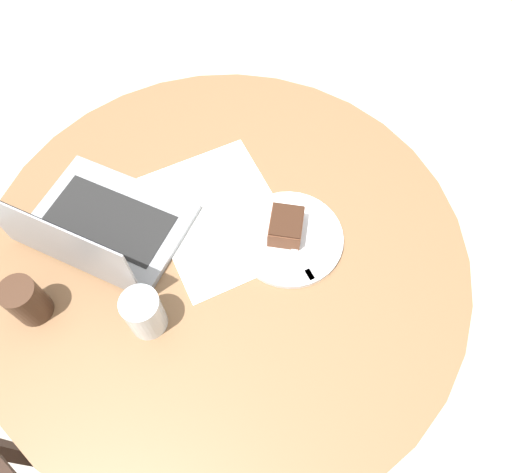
{
  "coord_description": "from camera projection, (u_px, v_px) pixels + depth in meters",
  "views": [
    {
      "loc": [
        0.42,
        -0.28,
        1.7
      ],
      "look_at": [
        0.04,
        0.06,
        0.75
      ],
      "focal_mm": 35.0,
      "sensor_mm": 36.0,
      "label": 1
    }
  ],
  "objects": [
    {
      "name": "ground_plane",
      "position": [
        235.0,
        344.0,
        1.73
      ],
      "size": [
        12.0,
        12.0,
        0.0
      ],
      "primitive_type": "plane",
      "color": "#B7AD9E"
    },
    {
      "name": "dining_table",
      "position": [
        226.0,
        282.0,
        1.25
      ],
      "size": [
        1.08,
        1.08,
        0.71
      ],
      "color": "brown",
      "rests_on": "ground_plane"
    },
    {
      "name": "paper_document",
      "position": [
        219.0,
        215.0,
        1.14
      ],
      "size": [
        0.42,
        0.36,
        0.0
      ],
      "rotation": [
        0.0,
        0.0,
        -0.29
      ],
      "color": "white",
      "rests_on": "dining_table"
    },
    {
      "name": "plate",
      "position": [
        289.0,
        238.0,
        1.11
      ],
      "size": [
        0.24,
        0.24,
        0.01
      ],
      "color": "silver",
      "rests_on": "dining_table"
    },
    {
      "name": "cake_slice",
      "position": [
        286.0,
        226.0,
        1.09
      ],
      "size": [
        0.11,
        0.11,
        0.05
      ],
      "rotation": [
        0.0,
        0.0,
        2.24
      ],
      "color": "brown",
      "rests_on": "plate"
    },
    {
      "name": "fork",
      "position": [
        298.0,
        255.0,
        1.08
      ],
      "size": [
        0.17,
        0.07,
        0.0
      ],
      "rotation": [
        0.0,
        0.0,
        6.01
      ],
      "color": "silver",
      "rests_on": "plate"
    },
    {
      "name": "coffee_glass",
      "position": [
        26.0,
        301.0,
        0.99
      ],
      "size": [
        0.07,
        0.07,
        0.11
      ],
      "color": "#3D2619",
      "rests_on": "dining_table"
    },
    {
      "name": "water_glass",
      "position": [
        144.0,
        313.0,
        0.97
      ],
      "size": [
        0.08,
        0.08,
        0.11
      ],
      "color": "silver",
      "rests_on": "dining_table"
    },
    {
      "name": "laptop",
      "position": [
        99.0,
        227.0,
        1.09
      ],
      "size": [
        0.41,
        0.36,
        0.21
      ],
      "rotation": [
        0.0,
        0.0,
        6.68
      ],
      "color": "gray",
      "rests_on": "dining_table"
    }
  ]
}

